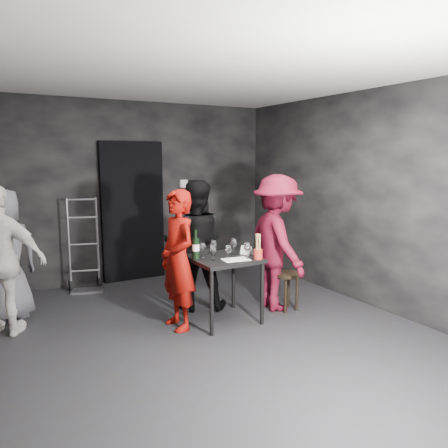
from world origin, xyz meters
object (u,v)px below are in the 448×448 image
hand_truck (86,274)px  man_maroon (277,235)px  breadstick_cup (258,247)px  bystander_cream (0,256)px  bystander_grey (4,253)px  woman_black (195,241)px  wine_bottle (196,248)px  tasting_table (223,265)px  stool (287,281)px  server_red (178,258)px

hand_truck → man_maroon: bearing=-27.8°
breadstick_cup → bystander_cream: bearing=157.5°
bystander_grey → man_maroon: bearing=137.9°
woman_black → wine_bottle: woman_black is taller
tasting_table → wine_bottle: bearing=166.0°
hand_truck → stool: hand_truck is taller
hand_truck → breadstick_cup: bearing=-40.1°
wine_bottle → breadstick_cup: size_ratio=1.09×
bystander_grey → breadstick_cup: 2.89m
server_red → breadstick_cup: size_ratio=5.13×
woman_black → man_maroon: size_ratio=0.93×
hand_truck → tasting_table: bearing=-42.7°
tasting_table → bystander_grey: (-2.18, 1.23, 0.14)m
server_red → bystander_grey: bearing=-129.3°
server_red → man_maroon: 1.32m
hand_truck → man_maroon: man_maroon is taller
tasting_table → breadstick_cup: breadstick_cup is taller
wine_bottle → woman_black: bearing=65.5°
hand_truck → tasting_table: (1.14, -1.95, 0.42)m
wine_bottle → breadstick_cup: bearing=-29.5°
woman_black → wine_bottle: bearing=89.2°
man_maroon → woman_black: bearing=68.8°
tasting_table → woman_black: 0.58m
woman_black → breadstick_cup: bearing=140.1°
woman_black → bystander_cream: 2.14m
man_maroon → wine_bottle: 1.09m
stool → bystander_cream: bystander_cream is taller
hand_truck → server_red: bearing=-55.3°
tasting_table → man_maroon: man_maroon is taller
stool → breadstick_cup: size_ratio=1.54×
bystander_cream → breadstick_cup: size_ratio=5.60×
stool → tasting_table: bearing=175.0°
bystander_cream → wine_bottle: bystander_cream is taller
stool → woman_black: woman_black is taller
stool → wine_bottle: (-1.17, 0.15, 0.51)m
bystander_grey → breadstick_cup: bystander_grey is taller
hand_truck → wine_bottle: size_ratio=3.94×
hand_truck → tasting_table: hand_truck is taller
bystander_grey → wine_bottle: size_ratio=4.74×
hand_truck → breadstick_cup: (1.44, -2.22, 0.66)m
hand_truck → woman_black: 1.87m
hand_truck → man_maroon: 2.80m
hand_truck → bystander_cream: 1.72m
bystander_cream → bystander_grey: bearing=-69.9°
breadstick_cup → tasting_table: bearing=138.0°
bystander_grey → breadstick_cup: size_ratio=5.16×
man_maroon → tasting_table: bearing=101.1°
woman_black → breadstick_cup: 0.89m
hand_truck → server_red: 2.07m
stool → server_red: server_red is taller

